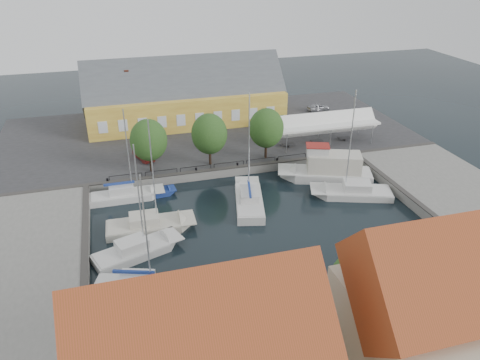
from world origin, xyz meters
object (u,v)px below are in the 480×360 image
Objects in this scene: tent_canopy at (325,124)px; launch_sw at (156,324)px; west_boat_a at (125,197)px; car_red at (143,155)px; center_sailboat at (249,201)px; west_boat_b at (149,227)px; west_boat_d at (142,289)px; trawler at (328,171)px; east_boat_a at (353,193)px; west_boat_c at (136,252)px; launch_nw at (156,194)px; car_silver at (318,107)px; warehouse at (181,98)px.

tent_canopy is 3.17× the size of launch_sw.
tent_canopy is 1.31× the size of west_boat_a.
west_boat_a is at bearing -130.28° from car_red.
center_sailboat is at bearing -72.84° from car_red.
west_boat_b is (-24.55, -13.38, -3.42)m from tent_canopy.
center_sailboat is at bearing 42.15° from west_boat_d.
trawler is 23.19m from west_boat_a.
center_sailboat reaches higher than east_boat_a.
west_boat_c is (0.28, -10.66, -0.01)m from west_boat_a.
center_sailboat is 1.17× the size of west_boat_a.
trawler is 28.77m from launch_sw.
west_boat_b is 2.71× the size of launch_nw.
car_silver is 0.80× the size of launch_sw.
launch_sw is (-22.22, -18.24, -0.93)m from trawler.
tent_canopy is 1.25× the size of trawler.
warehouse reaches higher than car_red.
warehouse is at bearing 73.73° from west_boat_b.
west_boat_b is at bearing -151.40° from tent_canopy.
car_silver is 46.76m from west_boat_d.
tent_canopy is 28.17m from west_boat_b.
west_boat_c is (-2.50, -18.40, -1.35)m from car_red.
west_boat_b is 4.18m from west_boat_c.
car_red is at bearing 106.46° from car_silver.
car_silver is 0.30× the size of west_boat_b.
west_boat_b is (-1.01, -14.50, -1.35)m from car_red.
west_boat_b is (-29.44, -25.96, -1.34)m from car_silver.
launch_nw is at bearing 83.15° from launch_sw.
center_sailboat reaches higher than trawler.
car_red is (-28.43, -11.46, 0.01)m from car_silver.
west_boat_a is at bearing 176.21° from trawler.
tent_canopy is 18.26m from center_sailboat.
west_boat_a is at bearing -165.86° from tent_canopy.
west_boat_c reaches higher than car_silver.
east_boat_a reaches higher than west_boat_d.
car_red is at bearing 70.24° from west_boat_a.
east_boat_a is at bearing 1.84° from west_boat_b.
west_boat_b reaches higher than west_boat_c.
warehouse is 2.61× the size of west_boat_c.
center_sailboat is (-13.85, -11.43, -3.32)m from tent_canopy.
tent_canopy is 13.33m from east_boat_a.
trawler is 1.02× the size of west_boat_c.
west_boat_a is at bearing 104.69° from west_boat_b.
east_boat_a is at bearing -14.14° from west_boat_a.
west_boat_d is 3.99m from launch_sw.
west_boat_a is at bearing -115.38° from warehouse.
car_silver is at bearing 52.03° from center_sailboat.
warehouse is 37.76m from west_boat_d.
east_boat_a is at bearing -53.57° from car_red.
tent_canopy is at bearing -39.86° from warehouse.
tent_canopy is 3.25× the size of launch_nw.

